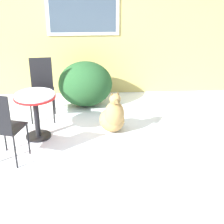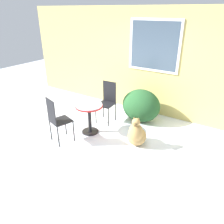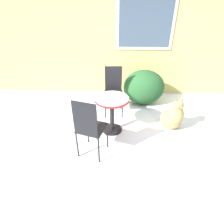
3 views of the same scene
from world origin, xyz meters
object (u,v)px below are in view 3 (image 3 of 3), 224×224
patio_chair_far_side (89,127)px  dog (172,117)px  patio_chair_near_table (114,89)px  patio_table (112,106)px

patio_chair_far_side → dog: bearing=-134.2°
patio_chair_near_table → dog: 1.37m
patio_table → dog: 1.22m
patio_table → dog: size_ratio=1.00×
patio_table → patio_chair_near_table: bearing=89.9°
patio_table → patio_chair_far_side: patio_chair_far_side is taller
patio_chair_near_table → patio_chair_far_side: (-0.31, -1.43, 0.00)m
patio_table → patio_chair_near_table: (0.00, 0.73, 0.02)m
patio_table → patio_chair_near_table: 0.73m
patio_chair_near_table → patio_chair_far_side: 1.47m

